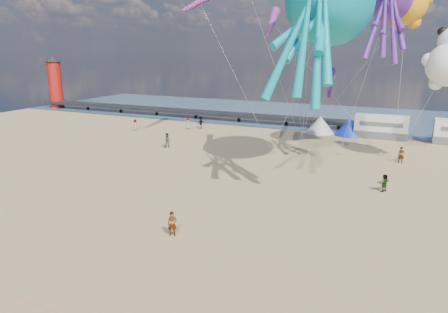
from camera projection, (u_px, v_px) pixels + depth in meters
ground at (201, 280)px, 20.40m from camera, size 120.00×120.00×0.00m
water at (349, 118)px, 68.75m from camera, size 120.00×120.00×0.00m
pier at (176, 111)px, 70.01m from camera, size 60.00×3.00×0.50m
lighthouse at (55, 85)px, 80.28m from camera, size 2.60×2.60×9.00m
motorhome_0 at (381, 127)px, 52.78m from camera, size 6.60×2.50×3.00m
tent_white at (320, 124)px, 56.06m from camera, size 4.00×4.00×2.40m
tent_blue at (350, 127)px, 54.46m from camera, size 4.00×4.00×2.40m
standing_person at (172, 224)px, 25.04m from camera, size 0.70×0.61×1.61m
beachgoer_0 at (135, 125)px, 58.06m from camera, size 0.52×0.66×1.59m
beachgoer_1 at (168, 141)px, 47.52m from camera, size 0.99×0.77×1.80m
beachgoer_2 at (201, 123)px, 59.07m from camera, size 1.12×1.11×1.83m
beachgoer_4 at (384, 183)px, 32.93m from camera, size 0.79×0.92×1.49m
beachgoer_5 at (401, 155)px, 41.10m from camera, size 1.66×0.80×1.72m
beachgoer_6 at (188, 123)px, 58.73m from camera, size 0.49×0.70×1.82m
sandbag_a at (272, 153)px, 44.90m from camera, size 0.50×0.35×0.22m
sandbag_b at (339, 154)px, 44.60m from camera, size 0.50×0.35×0.22m
sandbag_c at (394, 161)px, 41.86m from camera, size 0.50×0.35×0.22m
sandbag_d at (382, 154)px, 44.47m from camera, size 0.50×0.35×0.22m
sandbag_e at (302, 145)px, 48.75m from camera, size 0.50×0.35×0.22m
kite_octopus_teal at (330, 2)px, 33.40m from camera, size 7.26×12.90×13.92m
kite_octopus_purple at (392, 0)px, 38.40m from camera, size 6.12×9.79×10.39m
kite_teddy_orange at (407, 4)px, 38.93m from camera, size 5.92×5.73×6.81m
windsock_left at (199, 2)px, 47.17m from camera, size 1.58×7.74×7.69m
windsock_mid at (272, 23)px, 38.00m from camera, size 2.04×5.87×5.78m
windsock_right at (330, 84)px, 42.02m from camera, size 1.61×5.40×5.32m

